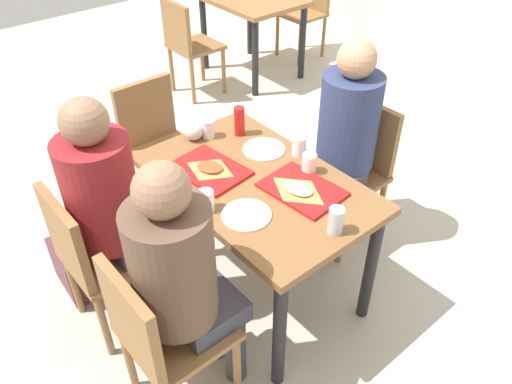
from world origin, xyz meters
name	(u,v)px	position (x,y,z in m)	size (l,w,h in m)	color
ground_plane	(256,285)	(0.00, 0.00, -0.01)	(10.00, 10.00, 0.02)	#B2AD9E
main_table	(256,197)	(0.00, 0.00, 0.63)	(1.15, 0.72, 0.74)	brown
chair_near_left	(93,254)	(-0.29, -0.75, 0.50)	(0.40, 0.40, 0.85)	olive
chair_near_right	(158,333)	(0.29, -0.75, 0.50)	(0.40, 0.40, 0.85)	olive
chair_far_side	(355,163)	(0.00, 0.75, 0.50)	(0.40, 0.40, 0.85)	olive
chair_left_end	(156,139)	(-0.96, 0.00, 0.50)	(0.40, 0.40, 0.85)	olive
person_in_red	(111,200)	(-0.29, -0.61, 0.75)	(0.32, 0.42, 1.26)	#383842
person_in_brown_jacket	(182,273)	(0.29, -0.61, 0.75)	(0.32, 0.42, 1.26)	#383842
person_far_side	(343,135)	(0.00, 0.61, 0.75)	(0.32, 0.42, 1.26)	#383842
tray_red_near	(209,170)	(-0.20, -0.13, 0.74)	(0.36, 0.26, 0.02)	red
tray_red_far	(302,189)	(0.20, 0.11, 0.74)	(0.36, 0.26, 0.02)	red
paper_plate_center	(264,149)	(-0.17, 0.20, 0.74)	(0.22, 0.22, 0.01)	white
paper_plate_near_edge	(246,215)	(0.17, -0.20, 0.74)	(0.22, 0.22, 0.01)	white
pizza_slice_a	(210,168)	(-0.19, -0.13, 0.76)	(0.23, 0.20, 0.02)	#C68C47
pizza_slice_b	(298,189)	(0.20, 0.08, 0.76)	(0.23, 0.17, 0.02)	#C68C47
plastic_cup_a	(299,146)	(-0.03, 0.31, 0.79)	(0.07, 0.07, 0.10)	white
plastic_cup_b	(206,201)	(0.03, -0.31, 0.79)	(0.07, 0.07, 0.10)	white
plastic_cup_c	(208,129)	(-0.46, 0.05, 0.79)	(0.07, 0.07, 0.10)	white
plastic_cup_d	(309,164)	(0.12, 0.24, 0.79)	(0.07, 0.07, 0.10)	white
soda_can	(336,221)	(0.49, 0.02, 0.80)	(0.07, 0.07, 0.12)	#B7BCC6
condiment_bottle	(239,121)	(-0.37, 0.20, 0.82)	(0.06, 0.06, 0.16)	red
foil_bundle	(194,131)	(-0.49, -0.02, 0.79)	(0.10, 0.10, 0.10)	silver
handbag	(75,267)	(-0.64, -0.76, 0.14)	(0.32, 0.16, 0.28)	#592D38
background_table	(252,11)	(-2.17, 1.77, 0.61)	(0.90, 0.70, 0.74)	olive
background_chair_near	(187,42)	(-2.17, 1.04, 0.50)	(0.40, 0.40, 0.85)	olive
background_chair_far	(308,6)	(-2.17, 2.51, 0.50)	(0.40, 0.40, 0.85)	olive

